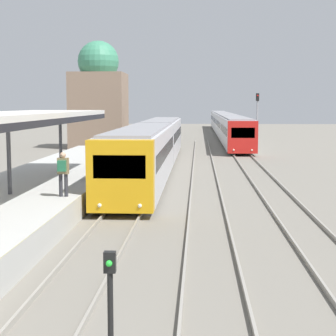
% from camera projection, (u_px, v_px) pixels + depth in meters
% --- Properties ---
extents(platform_canopy, '(4.00, 20.08, 3.11)m').
position_uv_depth(platform_canopy, '(9.00, 116.00, 21.12)').
color(platform_canopy, beige).
rests_on(platform_canopy, station_platform).
extents(person_on_platform, '(0.40, 0.40, 1.66)m').
position_uv_depth(person_on_platform, '(63.00, 170.00, 20.78)').
color(person_on_platform, '#2D2D33').
rests_on(person_on_platform, station_platform).
extents(train_near, '(2.56, 33.05, 3.15)m').
position_uv_depth(train_near, '(154.00, 144.00, 37.39)').
color(train_near, gold).
rests_on(train_near, ground_plane).
extents(train_far, '(2.53, 64.78, 3.10)m').
position_uv_depth(train_far, '(225.00, 123.00, 78.78)').
color(train_far, red).
rests_on(train_far, ground_plane).
extents(signal_post_near, '(0.20, 0.21, 1.92)m').
position_uv_depth(signal_post_near, '(110.00, 294.00, 9.43)').
color(signal_post_near, black).
rests_on(signal_post_near, ground_plane).
extents(signal_mast_far, '(0.28, 0.29, 5.37)m').
position_uv_depth(signal_mast_far, '(257.00, 115.00, 51.47)').
color(signal_mast_far, gray).
rests_on(signal_mast_far, ground_plane).
extents(distant_domed_building, '(5.30, 5.30, 10.63)m').
position_uv_depth(distant_domed_building, '(99.00, 99.00, 56.06)').
color(distant_domed_building, '#89705B').
rests_on(distant_domed_building, ground_plane).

